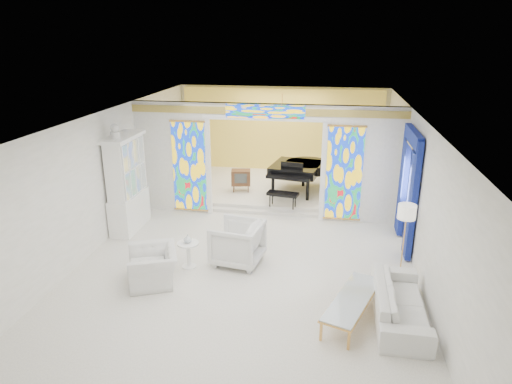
% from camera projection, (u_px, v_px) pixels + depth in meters
% --- Properties ---
extents(floor, '(12.00, 12.00, 0.00)m').
position_uv_depth(floor, '(253.00, 247.00, 10.49)').
color(floor, white).
rests_on(floor, ground).
extents(ceiling, '(7.00, 12.00, 0.02)m').
position_uv_depth(ceiling, '(252.00, 117.00, 9.51)').
color(ceiling, white).
rests_on(ceiling, wall_back).
extents(wall_back, '(7.00, 0.02, 3.00)m').
position_uv_depth(wall_back, '(282.00, 131.00, 15.59)').
color(wall_back, white).
rests_on(wall_back, floor).
extents(wall_front, '(7.00, 0.02, 3.00)m').
position_uv_depth(wall_front, '(149.00, 378.00, 4.40)').
color(wall_front, white).
rests_on(wall_front, floor).
extents(wall_left, '(0.02, 12.00, 3.00)m').
position_uv_depth(wall_left, '(103.00, 178.00, 10.53)').
color(wall_left, white).
rests_on(wall_left, floor).
extents(wall_right, '(0.02, 12.00, 3.00)m').
position_uv_depth(wall_right, '(418.00, 194.00, 9.47)').
color(wall_right, white).
rests_on(wall_right, floor).
extents(partition_wall, '(7.00, 0.22, 3.00)m').
position_uv_depth(partition_wall, '(265.00, 156.00, 11.81)').
color(partition_wall, white).
rests_on(partition_wall, floor).
extents(stained_glass_left, '(0.90, 0.04, 2.40)m').
position_uv_depth(stained_glass_left, '(189.00, 167.00, 12.13)').
color(stained_glass_left, gold).
rests_on(stained_glass_left, partition_wall).
extents(stained_glass_right, '(0.90, 0.04, 2.40)m').
position_uv_depth(stained_glass_right, '(344.00, 174.00, 11.52)').
color(stained_glass_right, gold).
rests_on(stained_glass_right, partition_wall).
extents(stained_glass_transom, '(2.00, 0.04, 0.34)m').
position_uv_depth(stained_glass_transom, '(265.00, 112.00, 11.33)').
color(stained_glass_transom, gold).
rests_on(stained_glass_transom, partition_wall).
extents(alcove_platform, '(6.80, 3.80, 0.18)m').
position_uv_depth(alcove_platform, '(274.00, 188.00, 14.28)').
color(alcove_platform, white).
rests_on(alcove_platform, floor).
extents(gold_curtain_back, '(6.70, 0.10, 2.90)m').
position_uv_depth(gold_curtain_back, '(281.00, 132.00, 15.48)').
color(gold_curtain_back, '#E9D251').
rests_on(gold_curtain_back, wall_back).
extents(chandelier, '(0.48, 0.48, 0.30)m').
position_uv_depth(chandelier, '(282.00, 109.00, 13.35)').
color(chandelier, gold).
rests_on(chandelier, ceiling).
extents(blue_drapes, '(0.14, 1.85, 2.65)m').
position_uv_depth(blue_drapes, '(409.00, 180.00, 10.11)').
color(blue_drapes, navy).
rests_on(blue_drapes, wall_right).
extents(china_cabinet, '(0.56, 1.46, 2.72)m').
position_uv_depth(china_cabinet, '(127.00, 184.00, 11.15)').
color(china_cabinet, white).
rests_on(china_cabinet, floor).
extents(armchair_left, '(1.25, 1.32, 0.68)m').
position_uv_depth(armchair_left, '(153.00, 266.00, 8.93)').
color(armchair_left, white).
rests_on(armchair_left, floor).
extents(armchair_right, '(1.15, 1.13, 0.92)m').
position_uv_depth(armchair_right, '(237.00, 243.00, 9.65)').
color(armchair_right, white).
rests_on(armchair_right, floor).
extents(sofa, '(0.87, 2.15, 0.62)m').
position_uv_depth(sofa, '(400.00, 302.00, 7.78)').
color(sofa, white).
rests_on(sofa, floor).
extents(side_table, '(0.56, 0.56, 0.56)m').
position_uv_depth(side_table, '(188.00, 251.00, 9.48)').
color(side_table, white).
rests_on(side_table, floor).
extents(vase, '(0.22, 0.22, 0.18)m').
position_uv_depth(vase, '(188.00, 239.00, 9.39)').
color(vase, white).
rests_on(vase, side_table).
extents(coffee_table, '(1.14, 1.87, 0.40)m').
position_uv_depth(coffee_table, '(353.00, 299.00, 7.76)').
color(coffee_table, silver).
rests_on(coffee_table, floor).
extents(floor_lamp, '(0.44, 0.44, 1.47)m').
position_uv_depth(floor_lamp, '(407.00, 215.00, 9.02)').
color(floor_lamp, gold).
rests_on(floor_lamp, floor).
extents(grand_piano, '(1.91, 2.66, 1.03)m').
position_uv_depth(grand_piano, '(301.00, 168.00, 13.50)').
color(grand_piano, black).
rests_on(grand_piano, alcove_platform).
extents(tv_console, '(0.61, 0.46, 0.65)m').
position_uv_depth(tv_console, '(241.00, 178.00, 13.57)').
color(tv_console, brown).
rests_on(tv_console, alcove_platform).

